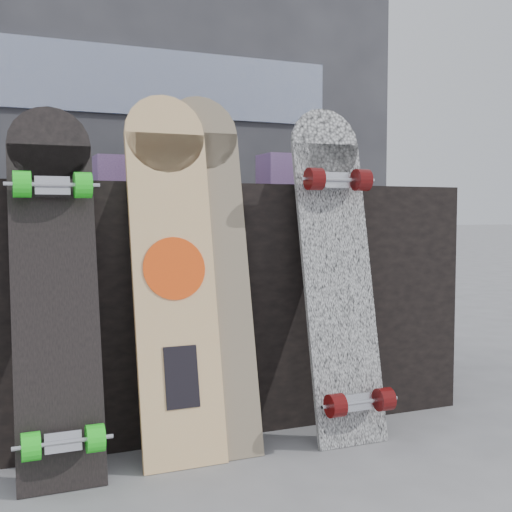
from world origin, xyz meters
name	(u,v)px	position (x,y,z in m)	size (l,w,h in m)	color
ground	(277,456)	(0.00, 0.00, 0.00)	(60.00, 60.00, 0.00)	slate
vendor_table	(220,299)	(0.00, 0.50, 0.40)	(1.60, 0.60, 0.80)	black
booth	(161,130)	(0.00, 1.35, 1.10)	(2.40, 0.22, 2.20)	#323136
merch_box_purple	(122,171)	(-0.34, 0.53, 0.85)	(0.18, 0.12, 0.10)	#583771
merch_box_small	(281,171)	(0.22, 0.47, 0.86)	(0.14, 0.14, 0.12)	#583771
merch_box_flat	(199,180)	(-0.03, 0.65, 0.83)	(0.22, 0.10, 0.06)	#D1B78C
longboard_geisha	(173,264)	(-0.27, 0.13, 0.56)	(0.24, 0.25, 1.06)	beige
longboard_celtic	(210,260)	(-0.15, 0.15, 0.57)	(0.23, 0.26, 1.07)	#CEB78C
longboard_cascadia	(339,266)	(0.25, 0.09, 0.54)	(0.24, 0.30, 1.05)	white
skateboard_dark	(55,285)	(-0.60, 0.10, 0.52)	(0.22, 0.31, 1.00)	black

